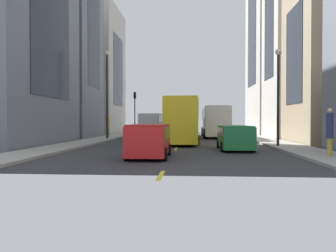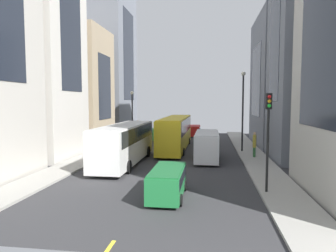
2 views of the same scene
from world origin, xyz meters
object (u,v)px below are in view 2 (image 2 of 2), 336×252
pedestrian_walking_far (254,144)px  car_red_0 (194,130)px  city_bus_white (125,140)px  traffic_light_near_corner (268,123)px  pedestrian_waiting_curb (138,127)px  streetcar_yellow (176,130)px  car_green_1 (158,133)px  delivery_van_white (207,144)px  car_green_2 (168,180)px

pedestrian_walking_far → car_red_0: bearing=-97.0°
city_bus_white → traffic_light_near_corner: (10.44, -7.29, 2.07)m
city_bus_white → pedestrian_waiting_curb: 21.84m
streetcar_yellow → pedestrian_waiting_curb: streetcar_yellow is taller
city_bus_white → pedestrian_waiting_curb: size_ratio=4.91×
pedestrian_walking_far → traffic_light_near_corner: traffic_light_near_corner is taller
car_green_1 → pedestrian_waiting_curb: (-3.97, 4.69, 0.48)m
car_green_1 → traffic_light_near_corner: 26.45m
pedestrian_waiting_curb → traffic_light_near_corner: traffic_light_near_corner is taller
city_bus_white → car_red_0: bearing=77.6°
streetcar_yellow → pedestrian_walking_far: streetcar_yellow is taller
delivery_van_white → car_green_2: size_ratio=1.43×
delivery_van_white → car_green_1: size_ratio=1.29×
car_green_1 → pedestrian_walking_far: 17.18m
car_red_0 → pedestrian_walking_far: bearing=-69.4°
car_green_2 → traffic_light_near_corner: bearing=13.4°
car_red_0 → traffic_light_near_corner: (5.71, -28.77, 3.09)m
streetcar_yellow → pedestrian_waiting_curb: 14.83m
pedestrian_waiting_curb → traffic_light_near_corner: bearing=-9.5°
delivery_van_white → pedestrian_waiting_curb: bearing=120.1°
city_bus_white → car_red_0: 22.02m
car_green_2 → pedestrian_walking_far: size_ratio=1.85×
city_bus_white → pedestrian_walking_far: city_bus_white is taller
car_green_2 → traffic_light_near_corner: 6.49m
streetcar_yellow → car_red_0: size_ratio=3.31×
car_green_2 → pedestrian_waiting_curb: pedestrian_waiting_curb is taller
car_red_0 → pedestrian_waiting_curb: (-8.82, -0.04, 0.41)m
delivery_van_white → car_green_1: bearing=116.2°
car_red_0 → traffic_light_near_corner: traffic_light_near_corner is taller
car_green_2 → pedestrian_walking_far: 14.10m
delivery_van_white → car_green_2: (-2.02, -11.01, -0.56)m
car_green_1 → car_green_2: size_ratio=1.11×
traffic_light_near_corner → car_green_1: bearing=113.7°
streetcar_yellow → car_green_1: streetcar_yellow is taller
streetcar_yellow → car_green_2: size_ratio=3.17×
streetcar_yellow → pedestrian_waiting_curb: bearing=120.3°
city_bus_white → car_green_2: bearing=-60.3°
streetcar_yellow → pedestrian_waiting_curb: size_ratio=5.90×
city_bus_white → car_green_1: bearing=90.4°
car_green_1 → traffic_light_near_corner: (10.57, -24.04, 3.16)m
car_red_0 → car_green_1: size_ratio=0.86×
streetcar_yellow → car_red_0: 12.96m
city_bus_white → car_green_2: (4.90, -8.61, -1.05)m
car_green_2 → pedestrian_walking_far: (6.41, 12.55, 0.46)m
city_bus_white → car_green_1: 16.79m
streetcar_yellow → pedestrian_walking_far: (7.94, -4.71, -0.71)m
delivery_van_white → pedestrian_walking_far: delivery_van_white is taller
car_red_0 → city_bus_white: bearing=-102.4°
delivery_van_white → car_red_0: delivery_van_white is taller
city_bus_white → car_green_2: size_ratio=2.64×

